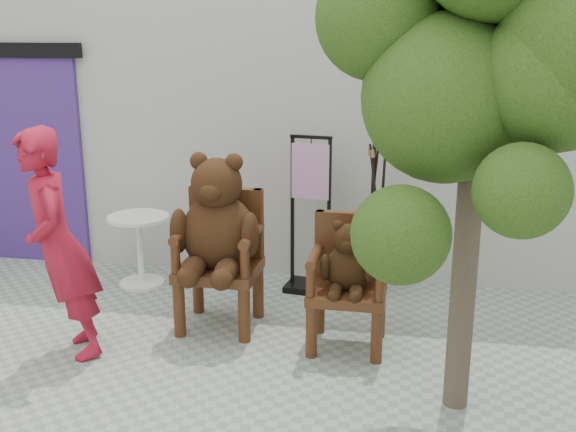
% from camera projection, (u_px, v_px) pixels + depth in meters
% --- Properties ---
extents(ground_plane, '(60.00, 60.00, 0.00)m').
position_uv_depth(ground_plane, '(247.00, 411.00, 4.49)').
color(ground_plane, gray).
rests_on(ground_plane, ground).
extents(back_wall, '(9.00, 1.00, 3.00)m').
position_uv_depth(back_wall, '(317.00, 124.00, 7.02)').
color(back_wall, '#B4B3A8').
rests_on(back_wall, ground).
extents(doorway, '(1.40, 0.11, 2.33)m').
position_uv_depth(doorway, '(30.00, 155.00, 7.15)').
color(doorway, '#482878').
rests_on(doorway, ground).
extents(chair_big, '(0.74, 0.79, 1.50)m').
position_uv_depth(chair_big, '(218.00, 232.00, 5.56)').
color(chair_big, '#3C1E0D').
rests_on(chair_big, ground).
extents(chair_small, '(0.60, 0.56, 1.05)m').
position_uv_depth(chair_small, '(349.00, 270.00, 5.28)').
color(chair_small, '#3C1E0D').
rests_on(chair_small, ground).
extents(person, '(0.72, 0.78, 1.78)m').
position_uv_depth(person, '(59.00, 246.00, 5.04)').
color(person, '#A5142A').
rests_on(person, ground).
extents(cafe_table, '(0.60, 0.60, 0.70)m').
position_uv_depth(cafe_table, '(140.00, 242.00, 6.61)').
color(cafe_table, white).
rests_on(cafe_table, ground).
extents(display_stand, '(0.49, 0.41, 1.51)m').
position_uv_depth(display_stand, '(310.00, 232.00, 6.42)').
color(display_stand, black).
rests_on(display_stand, ground).
extents(stool_bucket, '(0.32, 0.32, 1.45)m').
position_uv_depth(stool_bucket, '(376.00, 229.00, 6.32)').
color(stool_bucket, white).
rests_on(stool_bucket, ground).
extents(tree, '(2.16, 1.61, 3.43)m').
position_uv_depth(tree, '(510.00, 44.00, 3.79)').
color(tree, '#413427').
rests_on(tree, ground).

